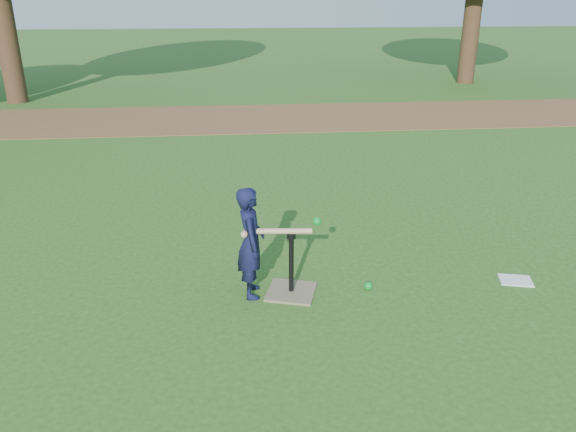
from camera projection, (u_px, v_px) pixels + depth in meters
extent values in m
plane|color=#285116|center=(303.00, 278.00, 5.49)|extent=(80.00, 80.00, 0.00)
cube|color=brown|center=(261.00, 118.00, 12.41)|extent=(24.00, 3.00, 0.01)
imported|color=black|center=(251.00, 243.00, 5.02)|extent=(0.26, 0.38, 1.04)
sphere|color=#0D9229|center=(368.00, 286.00, 5.26)|extent=(0.08, 0.08, 0.08)
cube|color=white|center=(516.00, 280.00, 5.44)|extent=(0.35, 0.30, 0.01)
cube|color=#7A6C4D|center=(291.00, 291.00, 5.22)|extent=(0.54, 0.54, 0.02)
cylinder|color=black|center=(291.00, 264.00, 5.12)|extent=(0.05, 0.05, 0.55)
cylinder|color=black|center=(291.00, 235.00, 5.01)|extent=(0.08, 0.08, 0.06)
cylinder|color=tan|center=(278.00, 231.00, 4.96)|extent=(0.60, 0.11, 0.05)
sphere|color=tan|center=(244.00, 234.00, 4.90)|extent=(0.06, 0.06, 0.06)
sphere|color=#0D9229|center=(317.00, 221.00, 5.08)|extent=(0.08, 0.08, 0.08)
cylinder|color=#382316|center=(4.00, 23.00, 13.45)|extent=(0.50, 0.50, 3.80)
cylinder|color=#382316|center=(472.00, 24.00, 16.53)|extent=(0.50, 0.50, 3.42)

